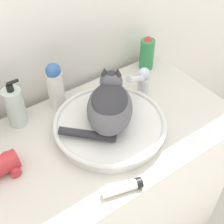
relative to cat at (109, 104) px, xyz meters
name	(u,v)px	position (x,y,z in m)	size (l,w,h in m)	color
wall_back	(47,12)	(-0.03, 0.34, 0.21)	(8.00, 0.05, 2.40)	silver
vanity_counter	(104,196)	(-0.03, 0.00, -0.56)	(1.01, 0.56, 0.87)	beige
sink_basin	(110,125)	(0.00, -0.01, -0.09)	(0.41, 0.41, 0.05)	silver
cat	(109,104)	(0.00, 0.00, 0.00)	(0.32, 0.29, 0.16)	#56565B
faucet	(142,80)	(0.22, 0.08, -0.05)	(0.15, 0.08, 0.16)	silver
spray_bottle_trigger	(147,53)	(0.36, 0.22, -0.05)	(0.06, 0.06, 0.16)	#338C4C
lotion_bottle_white	(55,86)	(-0.09, 0.22, -0.02)	(0.06, 0.06, 0.20)	white
soap_pump_bottle	(15,107)	(-0.26, 0.22, -0.04)	(0.07, 0.07, 0.19)	silver
cream_tube	(123,188)	(-0.12, -0.24, -0.11)	(0.13, 0.07, 0.04)	silver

